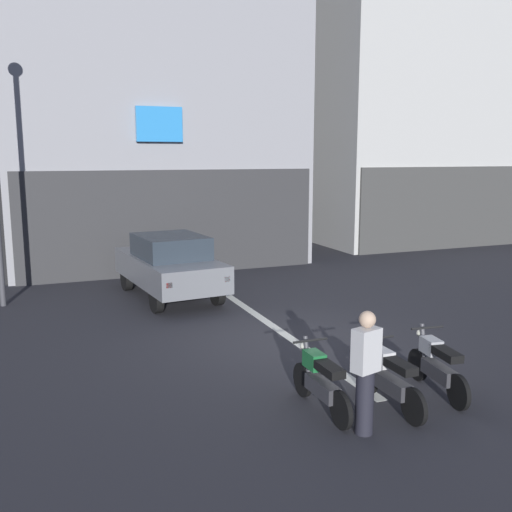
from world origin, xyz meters
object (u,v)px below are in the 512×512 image
motorcycle_green_row_leftmost (320,381)px  motorcycle_white_row_left_mid (389,378)px  motorcycle_silver_row_centre (437,365)px  person_by_motorcycles (366,372)px  car_grey_crossing_near (169,264)px

motorcycle_green_row_leftmost → motorcycle_white_row_left_mid: size_ratio=1.00×
motorcycle_green_row_leftmost → motorcycle_silver_row_centre: (1.96, -0.11, 0.00)m
motorcycle_white_row_left_mid → person_by_motorcycles: size_ratio=1.00×
motorcycle_green_row_leftmost → motorcycle_silver_row_centre: bearing=-3.3°
motorcycle_green_row_leftmost → motorcycle_silver_row_centre: size_ratio=1.00×
car_grey_crossing_near → person_by_motorcycles: 8.24m
motorcycle_white_row_left_mid → person_by_motorcycles: bearing=-144.3°
motorcycle_white_row_left_mid → car_grey_crossing_near: bearing=100.4°
motorcycle_silver_row_centre → person_by_motorcycles: (-1.74, -0.71, 0.40)m
motorcycle_green_row_leftmost → person_by_motorcycles: (0.22, -0.82, 0.40)m
car_grey_crossing_near → motorcycle_green_row_leftmost: (0.43, -7.40, -0.43)m
motorcycle_white_row_left_mid → motorcycle_silver_row_centre: size_ratio=1.00×
motorcycle_silver_row_centre → person_by_motorcycles: size_ratio=1.00×
motorcycle_silver_row_centre → car_grey_crossing_near: bearing=107.7°
car_grey_crossing_near → motorcycle_green_row_leftmost: bearing=-86.6°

